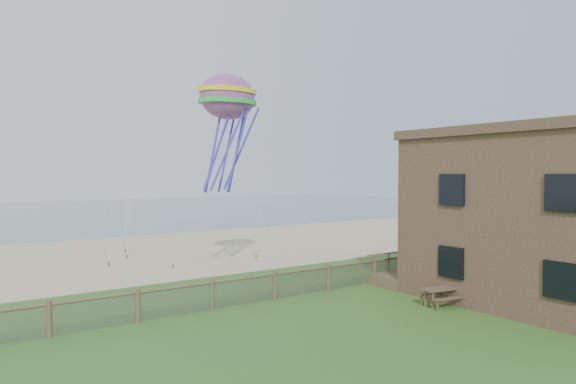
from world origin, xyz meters
The scene contains 7 objects.
ground centered at (0.00, 0.00, 0.00)m, with size 160.00×160.00×0.00m, color #3D6322.
sand_beach centered at (0.00, 22.00, 0.00)m, with size 72.00×20.00×0.02m, color tan.
ocean centered at (0.00, 66.00, 0.00)m, with size 160.00×68.00×0.02m, color slate.
chainlink_fence centered at (0.00, 6.00, 0.55)m, with size 36.20×0.20×1.25m, color #473328, non-canonical shape.
motel_deck centered at (13.00, 5.00, 0.25)m, with size 15.00×2.00×0.50m, color brown.
picnic_table centered at (5.07, 1.16, 0.35)m, with size 1.66×1.25×0.70m, color brown, non-canonical shape.
octopus_kite centered at (1.25, 12.50, 7.87)m, with size 3.38×2.39×6.96m, color #FF4B28, non-canonical shape.
Camera 1 is at (-12.18, -12.39, 5.44)m, focal length 32.00 mm.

